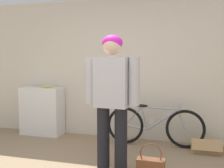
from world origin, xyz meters
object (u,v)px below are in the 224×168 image
(person, at_px, (112,93))
(handbag, at_px, (151,165))
(bicycle, at_px, (154,126))
(banana, at_px, (48,87))
(cardboard_box, at_px, (206,146))

(person, relative_size, handbag, 4.53)
(bicycle, bearing_deg, handbag, -86.38)
(bicycle, relative_size, handbag, 4.25)
(banana, height_order, handbag, banana)
(bicycle, height_order, cardboard_box, bicycle)
(person, bearing_deg, handbag, 13.95)
(banana, bearing_deg, cardboard_box, -3.22)
(banana, bearing_deg, person, -38.44)
(person, bearing_deg, cardboard_box, 48.30)
(person, distance_m, banana, 2.13)
(bicycle, bearing_deg, banana, 175.98)
(person, relative_size, banana, 6.04)
(cardboard_box, bearing_deg, bicycle, 176.66)
(handbag, xyz_separation_m, cardboard_box, (0.74, 1.08, -0.03))
(person, bearing_deg, bicycle, 76.62)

